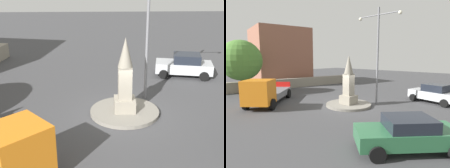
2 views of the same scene
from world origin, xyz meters
TOP-DOWN VIEW (x-y plane):
  - ground_plane at (0.00, 0.00)m, footprint 80.00×80.00m
  - traffic_island at (0.00, 0.00)m, footprint 3.62×3.62m
  - monument at (0.00, 0.00)m, footprint 1.09×1.09m
  - streetlamp at (1.34, 2.00)m, footprint 3.83×0.28m
  - car_silver_parked_right at (4.61, 5.85)m, footprint 4.11×2.50m
  - truck_orange_waiting at (-4.96, -4.48)m, footprint 5.49×5.76m

SIDE VIEW (x-z plane):
  - ground_plane at x=0.00m, z-range 0.00..0.00m
  - traffic_island at x=0.00m, z-range 0.00..0.19m
  - car_silver_parked_right at x=4.61m, z-range 0.01..1.61m
  - truck_orange_waiting at x=-4.96m, z-range -0.09..2.14m
  - monument at x=0.00m, z-range -0.06..3.81m
  - streetlamp at x=1.34m, z-range 0.81..8.56m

